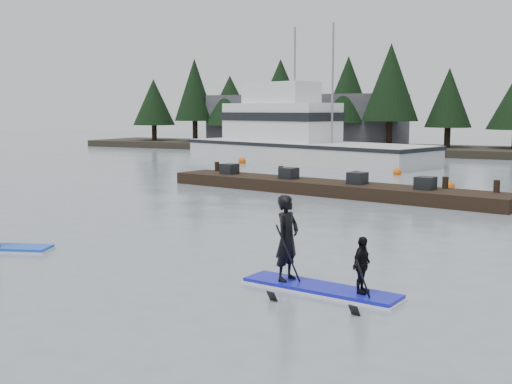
% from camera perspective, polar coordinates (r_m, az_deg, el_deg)
% --- Properties ---
extents(ground, '(160.00, 160.00, 0.00)m').
position_cam_1_polar(ground, '(15.12, -10.37, -6.74)').
color(ground, slate).
rests_on(ground, ground).
extents(far_shore, '(70.00, 8.00, 0.60)m').
position_cam_1_polar(far_shore, '(54.50, 17.34, 3.49)').
color(far_shore, '#2D281E').
rests_on(far_shore, ground).
extents(treeline, '(60.00, 4.00, 8.00)m').
position_cam_1_polar(treeline, '(54.52, 17.32, 3.17)').
color(treeline, black).
rests_on(treeline, ground).
extents(waterfront_building, '(18.00, 6.00, 5.00)m').
position_cam_1_polar(waterfront_building, '(60.20, 4.42, 6.23)').
color(waterfront_building, '#4C4C51').
rests_on(waterfront_building, ground).
extents(fishing_boat_large, '(19.52, 10.81, 10.49)m').
position_cam_1_polar(fishing_boat_large, '(45.74, 3.74, 3.76)').
color(fishing_boat_large, silver).
rests_on(fishing_boat_large, ground).
extents(floating_dock, '(16.15, 5.08, 0.53)m').
position_cam_1_polar(floating_dock, '(28.07, 6.29, 0.38)').
color(floating_dock, black).
rests_on(floating_dock, ground).
extents(buoy_b, '(0.48, 0.48, 0.48)m').
position_cam_1_polar(buoy_b, '(36.97, 12.44, 1.51)').
color(buoy_b, '#E2550B').
rests_on(buoy_b, ground).
extents(buoy_d, '(0.51, 0.51, 0.51)m').
position_cam_1_polar(buoy_d, '(30.75, 16.76, 0.21)').
color(buoy_d, '#E2550B').
rests_on(buoy_d, ground).
extents(buoy_a, '(0.53, 0.53, 0.53)m').
position_cam_1_polar(buoy_a, '(43.87, -1.25, 2.57)').
color(buoy_a, '#E2550B').
rests_on(buoy_a, ground).
extents(paddleboard_duo, '(3.39, 1.42, 2.42)m').
position_cam_1_polar(paddleboard_duo, '(13.10, 4.95, -5.90)').
color(paddleboard_duo, '#1317B7').
rests_on(paddleboard_duo, ground).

